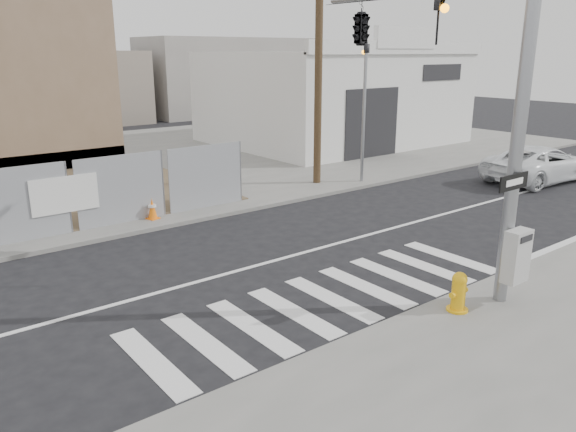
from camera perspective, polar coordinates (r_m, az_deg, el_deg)
ground at (r=13.61m, az=-2.69°, el=-4.93°), size 100.00×100.00×0.00m
sidewalk_far at (r=25.91m, az=-20.97°, el=4.43°), size 50.00×20.00×0.12m
signal_pole at (r=12.86m, az=12.05°, el=15.31°), size 0.96×5.87×7.00m
far_signal_pole at (r=21.46m, az=7.79°, el=12.33°), size 0.16×0.20×5.60m
concrete_wall_right at (r=25.44m, az=-22.89°, el=11.60°), size 5.50×1.30×8.00m
auto_shop at (r=31.69m, az=4.49°, el=11.97°), size 12.00×10.20×5.95m
utility_pole_right at (r=21.03m, az=3.15°, el=17.07°), size 1.60×0.28×10.00m
fire_hydrant at (r=11.35m, az=16.95°, el=-7.37°), size 0.49×0.47×0.79m
suv at (r=24.31m, az=24.27°, el=4.88°), size 5.22×2.72×1.40m
traffic_cone_d at (r=17.22m, az=-13.62°, el=0.70°), size 0.40×0.40×0.63m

